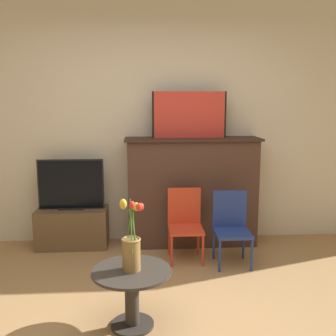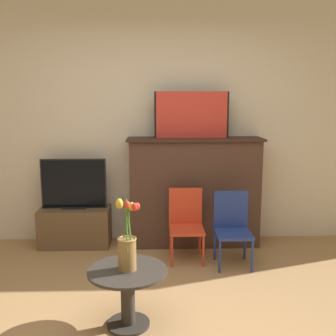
# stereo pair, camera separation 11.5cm
# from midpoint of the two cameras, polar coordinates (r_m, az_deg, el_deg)

# --- Properties ---
(wall_back) EXTENTS (8.00, 0.06, 2.70)m
(wall_back) POSITION_cam_midpoint_polar(r_m,az_deg,el_deg) (4.46, -1.64, 6.60)
(wall_back) COLOR beige
(wall_back) RESTS_ON ground
(fireplace_mantel) EXTENTS (1.47, 0.41, 1.20)m
(fireplace_mantel) POSITION_cam_midpoint_polar(r_m,az_deg,el_deg) (4.38, 4.59, -3.26)
(fireplace_mantel) COLOR #4C3328
(fireplace_mantel) RESTS_ON ground
(painting) EXTENTS (0.80, 0.03, 0.50)m
(painting) POSITION_cam_midpoint_polar(r_m,az_deg,el_deg) (4.27, 4.23, 7.71)
(painting) COLOR black
(painting) RESTS_ON fireplace_mantel
(tv_stand) EXTENTS (0.77, 0.37, 0.43)m
(tv_stand) POSITION_cam_midpoint_polar(r_m,az_deg,el_deg) (4.52, -12.58, -8.31)
(tv_stand) COLOR brown
(tv_stand) RESTS_ON ground
(tv_monitor) EXTENTS (0.71, 0.12, 0.55)m
(tv_monitor) POSITION_cam_midpoint_polar(r_m,az_deg,el_deg) (4.40, -12.80, -2.34)
(tv_monitor) COLOR black
(tv_monitor) RESTS_ON tv_stand
(chair_red) EXTENTS (0.34, 0.34, 0.72)m
(chair_red) POSITION_cam_midpoint_polar(r_m,az_deg,el_deg) (4.01, 3.46, -7.68)
(chair_red) COLOR red
(chair_red) RESTS_ON ground
(chair_blue) EXTENTS (0.34, 0.34, 0.72)m
(chair_blue) POSITION_cam_midpoint_polar(r_m,az_deg,el_deg) (3.94, 10.13, -8.13)
(chair_blue) COLOR navy
(chair_blue) RESTS_ON ground
(side_table) EXTENTS (0.56, 0.56, 0.43)m
(side_table) POSITION_cam_midpoint_polar(r_m,az_deg,el_deg) (2.92, -4.69, -17.05)
(side_table) COLOR #332D28
(side_table) RESTS_ON ground
(vase_tulips) EXTENTS (0.17, 0.28, 0.53)m
(vase_tulips) POSITION_cam_midpoint_polar(r_m,az_deg,el_deg) (2.80, -4.75, -11.20)
(vase_tulips) COLOR olive
(vase_tulips) RESTS_ON side_table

